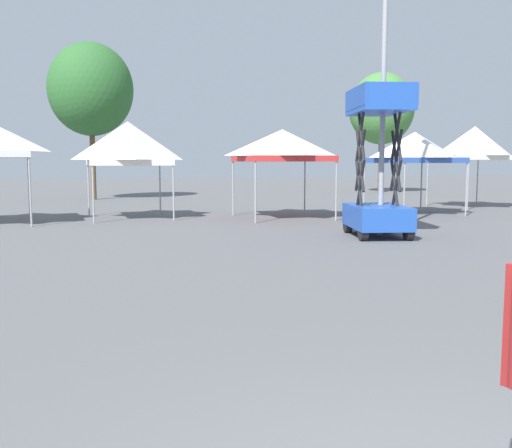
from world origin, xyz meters
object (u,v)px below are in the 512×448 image
(canopy_tent_left_of_center, at_px, (475,143))
(tree_behind_tents_left, at_px, (381,109))
(light_pole_near_lift, at_px, (385,33))
(tree_behind_tents_center, at_px, (91,90))
(canopy_tent_behind_center, at_px, (282,146))
(canopy_tent_behind_left, at_px, (415,148))
(canopy_tent_far_right, at_px, (128,144))
(scissor_lift, at_px, (378,192))

(canopy_tent_left_of_center, bearing_deg, tree_behind_tents_left, 78.44)
(light_pole_near_lift, bearing_deg, tree_behind_tents_center, 110.50)
(canopy_tent_behind_center, distance_m, canopy_tent_behind_left, 5.37)
(canopy_tent_far_right, height_order, canopy_tent_behind_left, canopy_tent_far_right)
(canopy_tent_far_right, xyz_separation_m, light_pole_near_lift, (6.06, -7.03, 2.76))
(canopy_tent_behind_left, bearing_deg, canopy_tent_behind_center, 178.37)
(canopy_tent_behind_left, bearing_deg, tree_behind_tents_left, 64.19)
(light_pole_near_lift, xyz_separation_m, tree_behind_tents_center, (-6.82, 18.24, 0.41))
(canopy_tent_far_right, bearing_deg, light_pole_near_lift, -49.25)
(canopy_tent_behind_center, distance_m, tree_behind_tents_left, 19.06)
(canopy_tent_far_right, bearing_deg, canopy_tent_left_of_center, 1.40)
(tree_behind_tents_left, bearing_deg, canopy_tent_behind_left, -115.81)
(canopy_tent_far_right, height_order, scissor_lift, scissor_lift)
(canopy_tent_left_of_center, bearing_deg, canopy_tent_far_right, -178.60)
(canopy_tent_behind_center, distance_m, canopy_tent_left_of_center, 10.00)
(tree_behind_tents_center, bearing_deg, tree_behind_tents_left, 4.59)
(canopy_tent_far_right, bearing_deg, canopy_tent_behind_left, -9.20)
(canopy_tent_behind_left, distance_m, scissor_lift, 7.41)
(canopy_tent_far_right, relative_size, scissor_lift, 0.87)
(canopy_tent_behind_center, xyz_separation_m, canopy_tent_left_of_center, (9.81, 1.93, 0.24))
(light_pole_near_lift, bearing_deg, canopy_tent_behind_left, 49.40)
(light_pole_near_lift, bearing_deg, canopy_tent_behind_center, 98.45)
(canopy_tent_left_of_center, xyz_separation_m, scissor_lift, (-9.22, -7.59, -1.63))
(scissor_lift, xyz_separation_m, light_pole_near_lift, (0.22, 0.20, 4.21))
(canopy_tent_left_of_center, relative_size, tree_behind_tents_left, 0.46)
(tree_behind_tents_left, bearing_deg, light_pole_near_lift, -120.30)
(canopy_tent_behind_center, height_order, tree_behind_tents_left, tree_behind_tents_left)
(canopy_tent_behind_center, height_order, light_pole_near_lift, light_pole_near_lift)
(canopy_tent_left_of_center, xyz_separation_m, tree_behind_tents_left, (2.52, 12.31, 2.65))
(canopy_tent_far_right, xyz_separation_m, tree_behind_tents_left, (17.57, 12.68, 2.83))
(canopy_tent_far_right, height_order, light_pole_near_lift, light_pole_near_lift)
(canopy_tent_far_right, bearing_deg, canopy_tent_behind_center, -16.62)
(canopy_tent_behind_center, relative_size, canopy_tent_left_of_center, 0.88)
(scissor_lift, bearing_deg, light_pole_near_lift, 41.57)
(canopy_tent_behind_center, height_order, scissor_lift, scissor_lift)
(tree_behind_tents_center, bearing_deg, canopy_tent_behind_center, -64.81)
(canopy_tent_left_of_center, distance_m, tree_behind_tents_center, 19.41)
(scissor_lift, bearing_deg, canopy_tent_behind_center, 95.96)
(light_pole_near_lift, distance_m, tree_behind_tents_center, 19.47)
(canopy_tent_behind_left, xyz_separation_m, light_pole_near_lift, (-4.55, -5.31, 2.85))
(canopy_tent_behind_center, xyz_separation_m, scissor_lift, (0.59, -5.66, -1.39))
(scissor_lift, bearing_deg, canopy_tent_far_right, 128.93)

